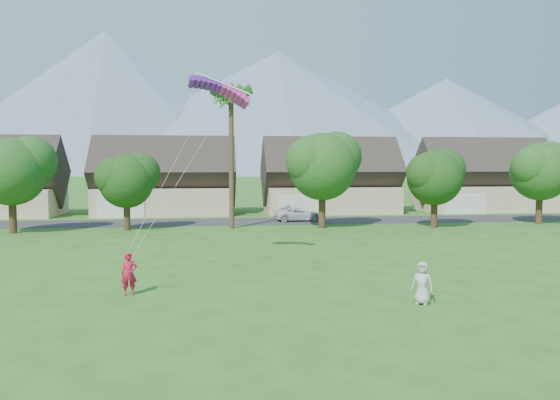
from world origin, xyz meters
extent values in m
plane|color=#2D6019|center=(0.00, 0.00, 0.00)|extent=(500.00, 500.00, 0.00)
cube|color=#2D2D30|center=(0.00, 34.00, 0.01)|extent=(90.00, 7.00, 0.01)
imported|color=red|center=(-7.34, 4.87, 0.95)|extent=(0.75, 0.55, 1.90)
imported|color=beige|center=(4.92, 1.83, 0.89)|extent=(1.03, 0.97, 1.77)
imported|color=silver|center=(4.93, 34.00, 0.67)|extent=(4.83, 2.26, 1.34)
cone|color=slate|center=(-55.00, 260.00, 35.00)|extent=(190.00, 190.00, 70.00)
cone|color=slate|center=(30.00, 260.00, 31.00)|extent=(240.00, 240.00, 62.00)
cone|color=slate|center=(120.00, 260.00, 25.00)|extent=(200.00, 200.00, 50.00)
cube|color=beige|center=(-9.00, 43.00, 1.50)|extent=(15.00, 8.00, 3.00)
cube|color=#382D28|center=(-9.00, 43.00, 4.79)|extent=(15.75, 8.15, 8.15)
cube|color=silver|center=(-13.20, 38.94, 1.10)|extent=(4.80, 0.12, 2.20)
cube|color=beige|center=(10.00, 43.00, 1.50)|extent=(15.00, 8.00, 3.00)
cube|color=#382D28|center=(10.00, 43.00, 4.79)|extent=(15.75, 8.15, 8.15)
cube|color=silver|center=(5.80, 38.94, 1.10)|extent=(4.80, 0.12, 2.20)
cube|color=beige|center=(29.00, 43.00, 1.50)|extent=(15.00, 8.00, 3.00)
cube|color=#382D28|center=(29.00, 43.00, 4.79)|extent=(15.75, 8.15, 8.15)
cube|color=silver|center=(24.80, 38.94, 1.10)|extent=(4.80, 0.12, 2.20)
cylinder|color=#47301C|center=(-20.00, 27.50, 1.31)|extent=(0.61, 0.61, 2.62)
sphere|color=#214916|center=(-20.00, 27.50, 5.08)|extent=(5.58, 5.58, 5.58)
cylinder|color=#47301C|center=(-11.00, 28.50, 1.09)|extent=(0.56, 0.56, 2.18)
sphere|color=#214916|center=(-11.00, 28.50, 4.22)|extent=(4.62, 4.62, 4.62)
cylinder|color=#47301C|center=(6.00, 28.00, 1.41)|extent=(0.62, 0.62, 2.82)
sphere|color=#214916|center=(6.00, 28.00, 5.46)|extent=(5.98, 5.98, 5.98)
cylinder|color=#47301C|center=(16.00, 27.00, 1.15)|extent=(0.58, 0.58, 2.30)
sphere|color=#214916|center=(16.00, 27.00, 4.46)|extent=(4.90, 4.90, 4.90)
cylinder|color=#47301C|center=(27.00, 28.50, 1.28)|extent=(0.60, 0.60, 2.56)
sphere|color=#214916|center=(27.00, 28.50, 4.96)|extent=(5.44, 5.44, 5.44)
cylinder|color=#4C3D26|center=(-2.00, 28.50, 6.00)|extent=(0.44, 0.44, 12.00)
sphere|color=#286021|center=(-2.00, 28.50, 12.30)|extent=(3.00, 3.00, 3.00)
cube|color=#6B19BD|center=(-4.02, 11.50, 10.01)|extent=(1.77, 1.09, 0.50)
cube|color=#D528A4|center=(-2.30, 11.50, 10.01)|extent=(1.77, 1.09, 0.50)
camera|label=1|loc=(-3.64, -19.48, 5.88)|focal=35.00mm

